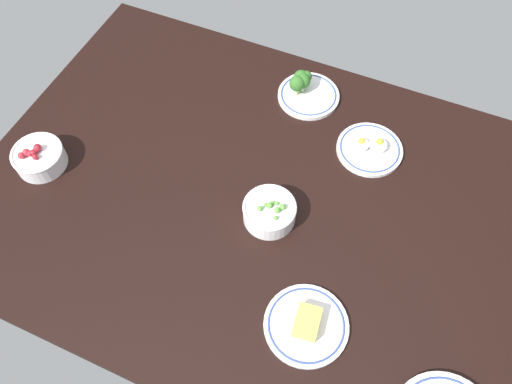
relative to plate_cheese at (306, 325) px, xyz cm
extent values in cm
cube|color=black|center=(-24.14, 27.17, -3.04)|extent=(146.68, 106.10, 4.00)
cylinder|color=silver|center=(0.00, 0.00, -0.53)|extent=(19.32, 19.32, 1.02)
torus|color=#33478C|center=(0.00, 0.00, -0.02)|extent=(17.50, 17.50, 0.50)
cube|color=#F2D14C|center=(0.00, 0.00, 1.60)|extent=(6.18, 7.89, 3.24)
cylinder|color=silver|center=(-18.48, 22.61, 1.57)|extent=(13.29, 13.29, 5.22)
torus|color=silver|center=(-18.48, 22.61, 4.18)|extent=(13.56, 13.56, 0.80)
sphere|color=#599E38|center=(-15.44, 23.54, 4.97)|extent=(1.58, 1.58, 1.58)
sphere|color=#599E38|center=(-15.89, 20.05, 4.76)|extent=(1.15, 1.15, 1.15)
sphere|color=#599E38|center=(-18.56, 22.70, 4.93)|extent=(1.50, 1.50, 1.50)
sphere|color=#599E38|center=(-20.43, 20.91, 4.87)|extent=(1.37, 1.37, 1.37)
sphere|color=#599E38|center=(-17.19, 24.05, 4.70)|extent=(1.04, 1.04, 1.04)
sphere|color=#599E38|center=(-16.37, 22.13, 4.94)|extent=(1.52, 1.52, 1.52)
sphere|color=#599E38|center=(-18.61, 22.52, 4.88)|extent=(1.40, 1.40, 1.40)
sphere|color=#599E38|center=(-18.35, 23.74, 4.70)|extent=(1.03, 1.03, 1.03)
sphere|color=#599E38|center=(-19.58, 22.58, 4.68)|extent=(1.00, 1.00, 1.00)
cylinder|color=silver|center=(-81.67, 13.51, 1.52)|extent=(13.50, 13.50, 5.11)
torus|color=silver|center=(-81.67, 13.51, 4.07)|extent=(13.76, 13.76, 0.80)
sphere|color=maroon|center=(-81.48, 14.45, 5.14)|extent=(2.12, 2.12, 2.12)
sphere|color=#B2232D|center=(-83.31, 12.04, 5.07)|extent=(2.00, 2.00, 2.00)
sphere|color=maroon|center=(-80.42, 11.84, 4.85)|extent=(1.55, 1.55, 1.55)
sphere|color=#B2232D|center=(-82.42, 12.19, 4.88)|extent=(1.62, 1.62, 1.62)
sphere|color=#B2232D|center=(-81.65, 14.71, 4.80)|extent=(1.45, 1.45, 1.45)
sphere|color=maroon|center=(-81.66, 12.79, 4.92)|extent=(1.69, 1.69, 1.69)
sphere|color=#B2232D|center=(-83.97, 10.69, 4.98)|extent=(1.81, 1.81, 1.81)
sphere|color=#B2232D|center=(-81.67, 13.51, 4.88)|extent=(1.61, 1.61, 1.61)
cylinder|color=silver|center=(-1.22, 53.23, -0.43)|extent=(18.24, 18.24, 1.22)
torus|color=#33478C|center=(-1.22, 53.23, 0.18)|extent=(16.55, 16.55, 0.50)
ellipsoid|color=white|center=(-3.87, 52.56, 1.48)|extent=(4.72, 4.72, 2.59)
sphere|color=yellow|center=(-3.87, 52.56, 2.64)|extent=(1.89, 1.89, 1.89)
ellipsoid|color=white|center=(0.69, 54.12, 1.59)|extent=(5.13, 5.13, 2.82)
sphere|color=yellow|center=(0.69, 54.12, 2.86)|extent=(2.05, 2.05, 2.05)
cylinder|color=silver|center=(-23.62, 65.14, -0.40)|extent=(18.25, 18.25, 1.27)
torus|color=#33478C|center=(-23.62, 65.14, 0.23)|extent=(16.56, 16.56, 0.50)
cylinder|color=#9EBC72|center=(-25.76, 67.93, 1.53)|extent=(1.20, 1.20, 2.59)
sphere|color=#2D6023|center=(-25.76, 67.93, 4.11)|extent=(3.43, 3.43, 3.43)
cylinder|color=#9EBC72|center=(-26.07, 65.80, 1.36)|extent=(1.59, 1.59, 2.26)
sphere|color=#2D6023|center=(-26.07, 65.80, 4.19)|extent=(4.54, 4.54, 4.54)
cylinder|color=#9EBC72|center=(-27.07, 67.10, 1.15)|extent=(1.62, 1.62, 1.82)
sphere|color=#2D6023|center=(-27.07, 67.10, 3.79)|extent=(4.64, 4.64, 4.64)
cylinder|color=#9EBC72|center=(-27.14, 63.93, 1.49)|extent=(1.60, 1.60, 2.52)
sphere|color=#2D6023|center=(-27.14, 63.93, 4.47)|extent=(4.58, 4.58, 4.58)
camera|label=1|loc=(3.69, -36.88, 112.66)|focal=35.72mm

